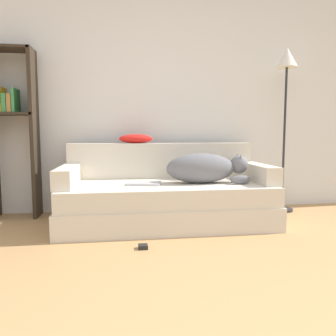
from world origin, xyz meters
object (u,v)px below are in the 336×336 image
throw_pillow (136,139)px  power_adapter (143,247)px  couch (167,204)px  laptop (144,183)px  floor_lamp (286,82)px  bookshelf (11,122)px  dog (205,168)px

throw_pillow → power_adapter: bearing=-90.0°
power_adapter → throw_pillow: bearing=90.0°
power_adapter → couch: bearing=68.0°
couch → power_adapter: size_ratio=27.75×
laptop → floor_lamp: bearing=27.6°
laptop → throw_pillow: throw_pillow is taller
power_adapter → bookshelf: bearing=137.9°
couch → power_adapter: couch is taller
couch → floor_lamp: size_ratio=1.11×
couch → floor_lamp: bearing=14.3°
laptop → throw_pillow: 0.60m
dog → throw_pillow: 0.81m
bookshelf → power_adapter: size_ratio=23.98×
bookshelf → dog: bearing=-15.1°
bookshelf → floor_lamp: (2.80, -0.11, 0.43)m
couch → floor_lamp: 1.81m
dog → laptop: bearing=-179.9°
couch → throw_pillow: 0.77m
laptop → bookshelf: bookshelf is taller
couch → bookshelf: bearing=163.2°
throw_pillow → power_adapter: (0.00, -1.05, -0.77)m
throw_pillow → floor_lamp: bearing=-2.3°
dog → bookshelf: 1.95m
dog → bookshelf: bookshelf is taller
laptop → floor_lamp: 1.86m
couch → power_adapter: 0.72m
bookshelf → couch: bearing=-16.8°
dog → throw_pillow: size_ratio=2.24×
throw_pillow → couch: bearing=-56.5°
dog → throw_pillow: bearing=144.0°
bookshelf → power_adapter: (1.21, -1.10, -0.93)m
couch → laptop: bearing=-166.8°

